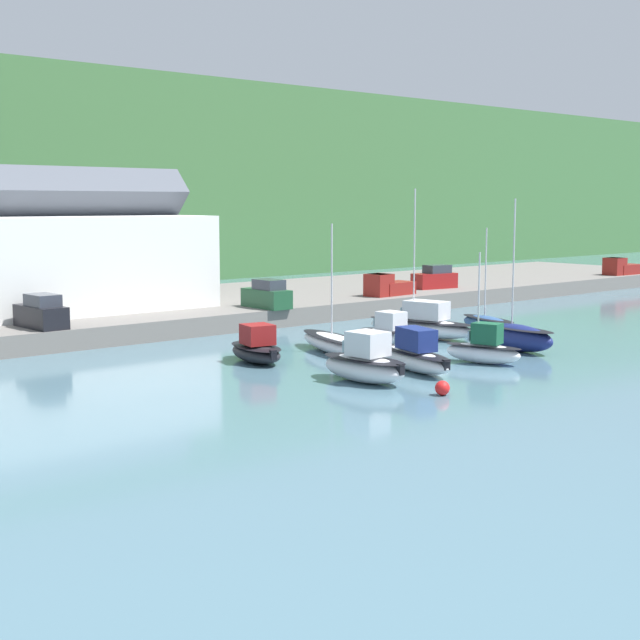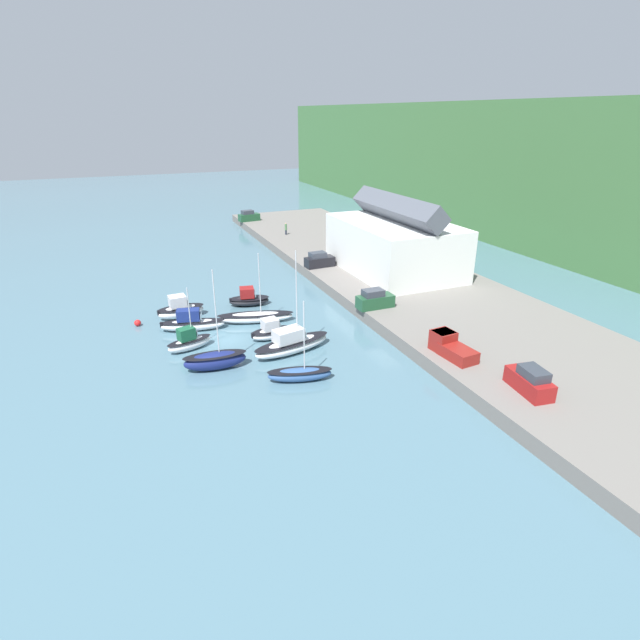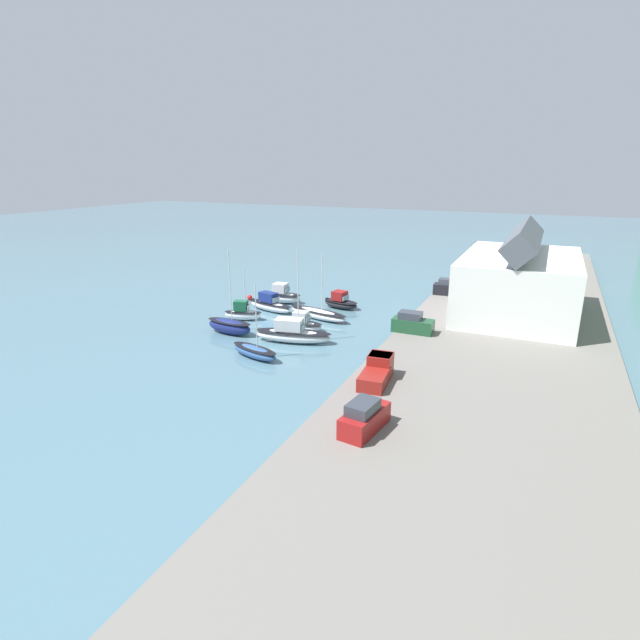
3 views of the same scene
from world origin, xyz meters
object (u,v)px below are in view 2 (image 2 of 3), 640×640
Objects in this scene: moored_boat_5 at (180,310)px; moored_boat_8 at (215,360)px; moored_boat_7 at (189,342)px; parked_car_2 at (375,300)px; moored_boat_1 at (256,317)px; parked_car_1 at (530,381)px; moored_boat_0 at (249,299)px; pickup_truck_0 at (450,346)px; mooring_buoy_0 at (138,323)px; parked_car_3 at (319,261)px; moored_boat_6 at (192,323)px; moored_boat_3 at (292,344)px; person_on_quay at (286,229)px; moored_boat_2 at (272,331)px; parked_car_0 at (249,216)px; moored_boat_4 at (300,374)px.

moored_boat_8 is at bearing 0.03° from moored_boat_5.
parked_car_2 is (-0.05, 20.88, 1.42)m from moored_boat_7.
moored_boat_1 is 1.99× the size of parked_car_1.
moored_boat_0 is 1.07× the size of pickup_truck_0.
moored_boat_1 is 29.62m from parked_car_1.
pickup_truck_0 is at bearing 50.30° from mooring_buoy_0.
moored_boat_1 is at bearing -48.66° from parked_car_3.
moored_boat_6 is at bearing -79.11° from moored_boat_1.
moored_boat_3 is 16.06m from moored_boat_5.
moored_boat_1 is at bearing 100.83° from moored_boat_7.
moored_boat_6 is 40.86m from person_on_quay.
parked_car_1 is (20.48, 14.83, 1.51)m from moored_boat_2.
moored_boat_6 is (-5.34, -7.36, 0.09)m from moored_boat_2.
parked_car_1 is 59.80m from person_on_quay.
moored_boat_8 is 2.16× the size of parked_car_0.
moored_boat_1 is at bearing 72.11° from mooring_buoy_0.
pickup_truck_0 reaches higher than moored_boat_2.
parked_car_0 is at bearing 171.43° from moored_boat_6.
moored_boat_3 is at bearing 12.43° from moored_boat_0.
moored_boat_2 is at bearing 67.49° from moored_boat_6.
mooring_buoy_0 is at bearing 141.04° from parked_car_1.
moored_boat_0 is at bearing 159.17° from moored_boat_8.
moored_boat_3 is 45.64m from person_on_quay.
moored_boat_6 is at bearing -139.86° from moored_boat_4.
moored_boat_6 is (-14.84, -6.90, 0.24)m from moored_boat_4.
person_on_quay is (-43.79, 22.12, 1.58)m from moored_boat_8.
moored_boat_6 is 20.42m from parked_car_2.
moored_boat_0 is 1.24× the size of parked_car_2.
moored_boat_8 is at bearing 23.73° from mooring_buoy_0.
parked_car_2 reaches higher than moored_boat_6.
parked_car_3 is at bearing 132.16° from moored_boat_0.
moored_boat_0 is 0.55× the size of moored_boat_8.
parked_car_3 is at bearing 143.79° from moored_boat_8.
moored_boat_1 is at bearing 99.85° from moored_boat_6.
person_on_quay reaches higher than moored_boat_5.
pickup_truck_0 is at bearing 39.77° from moored_boat_0.
parked_car_1 is at bearing -0.63° from parked_car_3.
moored_boat_8 is 14.61m from mooring_buoy_0.
moored_boat_7 reaches higher than parked_car_2.
moored_boat_6 is at bearing -130.10° from moored_boat_2.
moored_boat_2 is 2.20× the size of person_on_quay.
moored_boat_5 is at bearing -113.58° from parked_car_2.
moored_boat_8 is at bearing -98.45° from moored_boat_3.
moored_boat_7 is (-10.10, -7.96, 0.23)m from moored_boat_4.
moored_boat_3 is 25.18m from parked_car_3.
moored_boat_1 is 50.89m from parked_car_0.
moored_boat_2 is 6.51× the size of mooring_buoy_0.
moored_boat_7 is 57.46m from parked_car_0.
moored_boat_5 is at bearing -159.61° from moored_boat_3.
parked_car_0 is 1.05× the size of parked_car_2.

